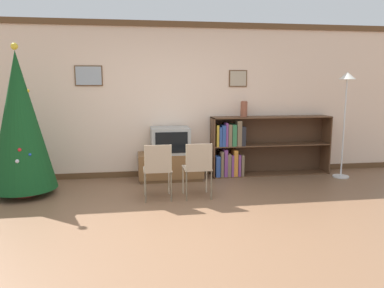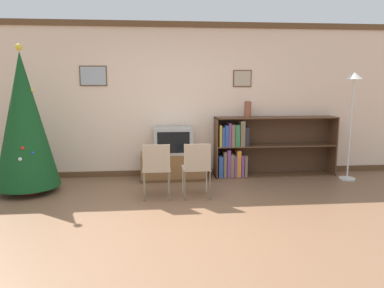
{
  "view_description": "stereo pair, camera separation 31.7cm",
  "coord_description": "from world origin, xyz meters",
  "px_view_note": "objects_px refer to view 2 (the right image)",
  "views": [
    {
      "loc": [
        -0.56,
        -4.1,
        1.68
      ],
      "look_at": [
        0.3,
        1.37,
        0.75
      ],
      "focal_mm": 35.0,
      "sensor_mm": 36.0,
      "label": 1
    },
    {
      "loc": [
        -0.24,
        -4.14,
        1.68
      ],
      "look_at": [
        0.3,
        1.37,
        0.75
      ],
      "focal_mm": 35.0,
      "sensor_mm": 36.0,
      "label": 2
    }
  ],
  "objects_px": {
    "folding_chair_left": "(156,168)",
    "vase": "(248,109)",
    "bookshelf": "(253,148)",
    "christmas_tree": "(24,121)",
    "tv_console": "(173,166)",
    "folding_chair_right": "(197,167)",
    "television": "(173,140)",
    "standing_lamp": "(353,98)"
  },
  "relations": [
    {
      "from": "tv_console",
      "to": "vase",
      "type": "bearing_deg",
      "value": 3.4
    },
    {
      "from": "television",
      "to": "standing_lamp",
      "type": "xyz_separation_m",
      "value": [
        3.02,
        -0.32,
        0.73
      ]
    },
    {
      "from": "vase",
      "to": "standing_lamp",
      "type": "relative_size",
      "value": 0.15
    },
    {
      "from": "television",
      "to": "vase",
      "type": "bearing_deg",
      "value": 3.51
    },
    {
      "from": "television",
      "to": "folding_chair_left",
      "type": "height_order",
      "value": "television"
    },
    {
      "from": "tv_console",
      "to": "standing_lamp",
      "type": "height_order",
      "value": "standing_lamp"
    },
    {
      "from": "folding_chair_right",
      "to": "standing_lamp",
      "type": "distance_m",
      "value": 3.0
    },
    {
      "from": "bookshelf",
      "to": "vase",
      "type": "bearing_deg",
      "value": -173.84
    },
    {
      "from": "folding_chair_left",
      "to": "vase",
      "type": "height_order",
      "value": "vase"
    },
    {
      "from": "standing_lamp",
      "to": "folding_chair_right",
      "type": "bearing_deg",
      "value": -163.33
    },
    {
      "from": "television",
      "to": "folding_chair_left",
      "type": "xyz_separation_m",
      "value": [
        -0.29,
        -1.13,
        -0.21
      ]
    },
    {
      "from": "bookshelf",
      "to": "standing_lamp",
      "type": "relative_size",
      "value": 1.18
    },
    {
      "from": "christmas_tree",
      "to": "vase",
      "type": "bearing_deg",
      "value": 10.21
    },
    {
      "from": "folding_chair_left",
      "to": "folding_chair_right",
      "type": "distance_m",
      "value": 0.58
    },
    {
      "from": "tv_console",
      "to": "television",
      "type": "relative_size",
      "value": 1.69
    },
    {
      "from": "christmas_tree",
      "to": "television",
      "type": "distance_m",
      "value": 2.35
    },
    {
      "from": "folding_chair_left",
      "to": "christmas_tree",
      "type": "bearing_deg",
      "value": 163.74
    },
    {
      "from": "folding_chair_right",
      "to": "vase",
      "type": "bearing_deg",
      "value": 49.61
    },
    {
      "from": "tv_console",
      "to": "folding_chair_right",
      "type": "height_order",
      "value": "folding_chair_right"
    },
    {
      "from": "tv_console",
      "to": "folding_chair_right",
      "type": "relative_size",
      "value": 1.34
    },
    {
      "from": "folding_chair_left",
      "to": "vase",
      "type": "bearing_deg",
      "value": 37.01
    },
    {
      "from": "bookshelf",
      "to": "standing_lamp",
      "type": "distance_m",
      "value": 1.86
    },
    {
      "from": "folding_chair_left",
      "to": "folding_chair_right",
      "type": "relative_size",
      "value": 1.0
    },
    {
      "from": "tv_console",
      "to": "folding_chair_right",
      "type": "xyz_separation_m",
      "value": [
        0.29,
        -1.14,
        0.24
      ]
    },
    {
      "from": "folding_chair_left",
      "to": "standing_lamp",
      "type": "relative_size",
      "value": 0.45
    },
    {
      "from": "bookshelf",
      "to": "christmas_tree",
      "type": "bearing_deg",
      "value": -169.92
    },
    {
      "from": "tv_console",
      "to": "standing_lamp",
      "type": "relative_size",
      "value": 0.6
    },
    {
      "from": "folding_chair_left",
      "to": "bookshelf",
      "type": "xyz_separation_m",
      "value": [
        1.73,
        1.23,
        0.03
      ]
    },
    {
      "from": "folding_chair_right",
      "to": "vase",
      "type": "relative_size",
      "value": 2.92
    },
    {
      "from": "tv_console",
      "to": "bookshelf",
      "type": "distance_m",
      "value": 1.47
    },
    {
      "from": "vase",
      "to": "television",
      "type": "bearing_deg",
      "value": -176.49
    },
    {
      "from": "christmas_tree",
      "to": "bookshelf",
      "type": "distance_m",
      "value": 3.79
    },
    {
      "from": "tv_console",
      "to": "television",
      "type": "distance_m",
      "value": 0.45
    },
    {
      "from": "folding_chair_right",
      "to": "christmas_tree",
      "type": "bearing_deg",
      "value": 167.31
    },
    {
      "from": "bookshelf",
      "to": "standing_lamp",
      "type": "bearing_deg",
      "value": -14.6
    },
    {
      "from": "folding_chair_left",
      "to": "bookshelf",
      "type": "distance_m",
      "value": 2.12
    },
    {
      "from": "tv_console",
      "to": "vase",
      "type": "height_order",
      "value": "vase"
    },
    {
      "from": "folding_chair_right",
      "to": "standing_lamp",
      "type": "bearing_deg",
      "value": 16.67
    },
    {
      "from": "folding_chair_right",
      "to": "vase",
      "type": "height_order",
      "value": "vase"
    },
    {
      "from": "tv_console",
      "to": "bookshelf",
      "type": "xyz_separation_m",
      "value": [
        1.44,
        0.09,
        0.27
      ]
    },
    {
      "from": "tv_console",
      "to": "folding_chair_left",
      "type": "xyz_separation_m",
      "value": [
        -0.29,
        -1.14,
        0.24
      ]
    },
    {
      "from": "folding_chair_left",
      "to": "standing_lamp",
      "type": "height_order",
      "value": "standing_lamp"
    }
  ]
}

